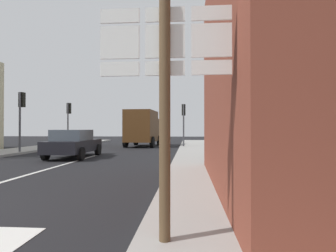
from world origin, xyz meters
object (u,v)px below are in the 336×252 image
Objects in this scene: sedan_far at (74,143)px; delivery_truck at (143,127)px; traffic_light_far_right at (184,115)px; traffic_light_far_left at (69,114)px; route_sign_post at (165,90)px; traffic_light_near_left at (21,108)px.

delivery_truck is (2.13, 9.27, 0.89)m from sedan_far.
traffic_light_far_right is at bearing 54.73° from sedan_far.
traffic_light_far_right is (5.66, 8.00, 1.83)m from sedan_far.
route_sign_post is at bearing -62.68° from traffic_light_far_left.
traffic_light_near_left is (-6.23, -7.38, 1.12)m from delivery_truck.
route_sign_post is 0.86× the size of traffic_light_far_left.
sedan_far is at bearing -64.14° from traffic_light_far_left.
delivery_truck is at bearing 77.04° from sedan_far.
sedan_far is at bearing -24.72° from traffic_light_near_left.
traffic_light_far_left is 6.57m from traffic_light_near_left.
route_sign_post reaches higher than delivery_truck.
sedan_far is 9.56m from delivery_truck.
delivery_truck is at bearing 100.33° from route_sign_post.
delivery_truck is at bearing 49.83° from traffic_light_near_left.
traffic_light_near_left reaches higher than sedan_far.
traffic_light_near_left is (0.00, -6.57, 0.02)m from traffic_light_far_left.
delivery_truck reaches higher than sedan_far.
sedan_far is 1.14× the size of traffic_light_far_left.
route_sign_post is 15.95m from traffic_light_near_left.
delivery_truck is 3.86m from traffic_light_far_right.
route_sign_post is (5.76, -10.63, 1.24)m from sedan_far.
traffic_light_far_left reaches higher than sedan_far.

